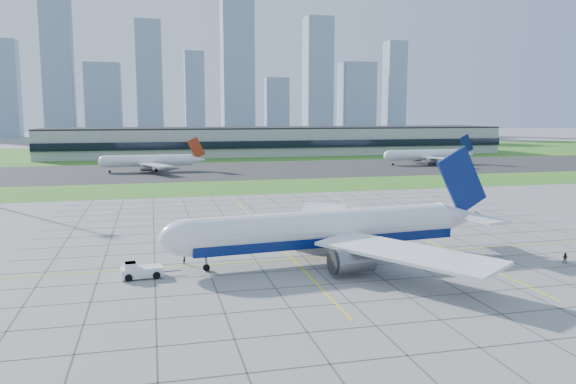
% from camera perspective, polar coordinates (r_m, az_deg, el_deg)
% --- Properties ---
extents(ground, '(1400.00, 1400.00, 0.00)m').
position_cam_1_polar(ground, '(96.70, 6.03, -6.21)').
color(ground, gray).
rests_on(ground, ground).
extents(grass_median, '(700.00, 35.00, 0.04)m').
position_cam_1_polar(grass_median, '(182.55, -3.49, 0.54)').
color(grass_median, '#3A7722').
rests_on(grass_median, ground).
extents(asphalt_taxiway, '(700.00, 75.00, 0.04)m').
position_cam_1_polar(asphalt_taxiway, '(236.54, -5.85, 2.22)').
color(asphalt_taxiway, '#383838').
rests_on(asphalt_taxiway, ground).
extents(grass_far, '(700.00, 145.00, 0.04)m').
position_cam_1_polar(grass_far, '(345.47, -8.35, 3.99)').
color(grass_far, '#3A7722').
rests_on(grass_far, ground).
extents(apron_markings, '(120.00, 130.00, 0.03)m').
position_cam_1_polar(apron_markings, '(107.03, 4.25, -4.79)').
color(apron_markings, '#474744').
rests_on(apron_markings, ground).
extents(terminal, '(260.00, 43.00, 15.80)m').
position_cam_1_polar(terminal, '(326.45, -0.92, 5.23)').
color(terminal, '#B7B7B2').
rests_on(terminal, ground).
extents(city_skyline, '(523.00, 32.40, 160.00)m').
position_cam_1_polar(city_skyline, '(609.66, -11.67, 11.17)').
color(city_skyline, '#8EA5BA').
rests_on(city_skyline, ground).
extents(airliner, '(57.50, 58.03, 18.11)m').
position_cam_1_polar(airliner, '(91.16, 4.08, -3.87)').
color(airliner, white).
rests_on(airliner, ground).
extents(pushback_tug, '(8.65, 3.47, 2.38)m').
position_cam_1_polar(pushback_tug, '(84.81, -14.83, -7.74)').
color(pushback_tug, white).
rests_on(pushback_tug, ground).
extents(crew_near, '(0.64, 0.72, 1.67)m').
position_cam_1_polar(crew_near, '(90.80, -10.50, -6.70)').
color(crew_near, black).
rests_on(crew_near, ground).
extents(crew_far, '(1.06, 1.09, 1.77)m').
position_cam_1_polar(crew_far, '(99.81, 26.35, -6.04)').
color(crew_far, black).
rests_on(crew_far, ground).
extents(distant_jet_1, '(40.37, 42.66, 14.08)m').
position_cam_1_polar(distant_jet_1, '(236.00, -13.83, 3.11)').
color(distant_jet_1, white).
rests_on(distant_jet_1, ground).
extents(distant_jet_2, '(43.08, 42.66, 14.08)m').
position_cam_1_polar(distant_jet_2, '(268.99, 13.96, 3.68)').
color(distant_jet_2, white).
rests_on(distant_jet_2, ground).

